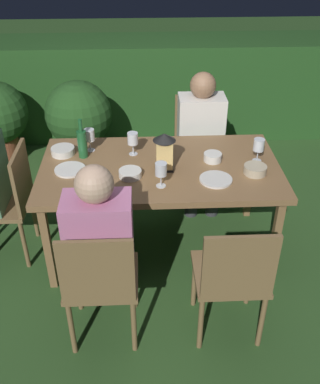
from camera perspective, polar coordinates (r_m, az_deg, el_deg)
name	(u,v)px	position (r m, az deg, el deg)	size (l,w,h in m)	color
ground_plane	(160,246)	(3.51, 0.00, -6.97)	(16.00, 16.00, 0.00)	#2D5123
dining_table	(160,173)	(3.11, 0.00, 2.51)	(1.67, 0.91, 0.73)	olive
chair_head_near	(9,199)	(3.35, -18.80, -0.83)	(0.40, 0.42, 0.87)	brown
chair_side_left_b	(232,276)	(2.60, 9.30, -10.61)	(0.42, 0.40, 0.87)	brown
chair_side_left_a	(100,280)	(2.57, -7.67, -11.19)	(0.42, 0.40, 0.87)	brown
person_in_pink	(101,237)	(2.61, -7.63, -5.80)	(0.38, 0.47, 1.15)	#C675A3
chair_side_right_b	(198,141)	(3.98, 4.88, 6.58)	(0.42, 0.40, 0.87)	brown
person_in_cream	(201,135)	(3.74, 5.34, 7.30)	(0.38, 0.47, 1.15)	white
lantern_centerpiece	(164,149)	(2.98, 0.55, 5.50)	(0.15, 0.15, 0.27)	black
green_bottle_on_table	(82,143)	(3.20, -9.97, 6.22)	(0.07, 0.07, 0.29)	#1E5B2D
wine_glass_a	(161,170)	(2.80, 0.13, 2.80)	(0.08, 0.08, 0.17)	silver
wine_glass_b	(133,140)	(3.19, -3.53, 6.74)	(0.08, 0.08, 0.17)	silver
wine_glass_c	(259,146)	(3.17, 12.58, 5.80)	(0.08, 0.08, 0.17)	silver
wine_glass_d	(89,136)	(3.27, -9.07, 7.12)	(0.08, 0.08, 0.17)	silver
plate_a	(70,170)	(3.09, -11.48, 2.85)	(0.21, 0.21, 0.01)	white
plate_b	(216,179)	(2.94, 7.19, 1.61)	(0.22, 0.22, 0.01)	silver
bowl_olives	(255,169)	(3.05, 12.14, 2.87)	(0.15, 0.15, 0.06)	#BCAD8E
bowl_bread	(213,157)	(3.16, 6.79, 4.51)	(0.13, 0.13, 0.06)	silver
bowl_salad	(130,173)	(2.96, -3.85, 2.42)	(0.15, 0.15, 0.05)	silver
bowl_dip	(63,151)	(3.30, -12.38, 5.21)	(0.17, 0.17, 0.05)	silver
hedge_backdrop	(151,87)	(5.09, -1.12, 13.30)	(4.67, 0.67, 1.04)	#234C1E
potted_plant_corner	(79,118)	(4.37, -10.38, 9.34)	(0.63, 0.63, 0.89)	brown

